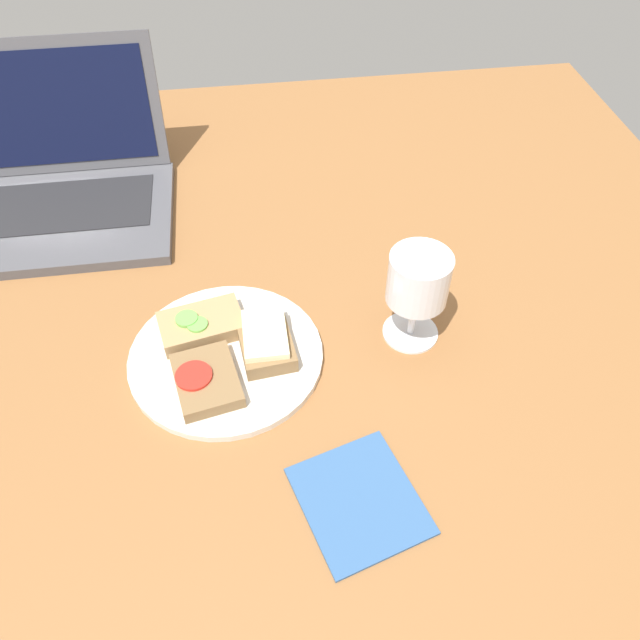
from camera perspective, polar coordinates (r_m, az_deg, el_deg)
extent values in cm
cube|color=brown|center=(84.37, -3.27, -1.89)|extent=(140.00, 140.00, 3.00)
cylinder|color=silver|center=(80.76, -8.57, -3.31)|extent=(24.77, 24.77, 1.03)
cube|color=brown|center=(79.55, -4.99, -2.04)|extent=(7.39, 10.24, 2.24)
cube|color=#F4EAB7|center=(78.34, -5.06, -1.27)|extent=(5.44, 8.17, 0.96)
cube|color=#A88456|center=(82.63, -10.76, -0.46)|extent=(11.81, 8.67, 2.26)
cylinder|color=#6BB74C|center=(81.87, -12.10, 0.11)|extent=(2.89, 2.89, 0.50)
cylinder|color=#6BB74C|center=(80.99, -11.15, -0.42)|extent=(2.67, 2.67, 0.36)
cube|color=brown|center=(76.94, -10.31, -5.46)|extent=(9.05, 10.81, 1.81)
cylinder|color=red|center=(76.27, -11.48, -5.01)|extent=(4.46, 4.46, 0.40)
cylinder|color=white|center=(83.83, 8.24, -1.11)|extent=(7.35, 7.35, 0.40)
cylinder|color=white|center=(81.36, 8.49, 0.46)|extent=(0.97, 0.97, 6.33)
cylinder|color=white|center=(76.80, 9.02, 3.77)|extent=(7.73, 7.73, 6.66)
cylinder|color=white|center=(77.25, 8.97, 3.41)|extent=(7.11, 7.11, 5.35)
cube|color=#4C4C51|center=(107.66, -22.78, 8.47)|extent=(35.36, 24.57, 1.64)
cube|color=#232326|center=(108.87, -22.77, 9.56)|extent=(29.00, 13.51, 0.16)
cube|color=#4C4C51|center=(114.55, -23.38, 17.44)|extent=(34.66, 6.60, 20.46)
cube|color=black|center=(114.12, -23.42, 17.32)|extent=(31.12, 5.05, 17.05)
cube|color=#33598C|center=(69.54, 3.61, -16.14)|extent=(15.28, 16.30, 0.40)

